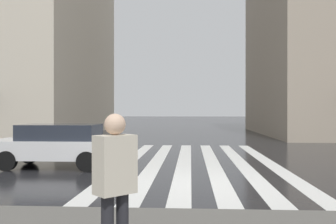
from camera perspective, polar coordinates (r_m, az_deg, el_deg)
The scene contains 4 objects.
ground_plane at distance 9.75m, azimuth 4.10°, elevation -10.79°, with size 220.00×220.00×0.00m, color black.
zebra_crossing at distance 13.69m, azimuth 4.58°, elevation -7.58°, with size 13.00×5.50×0.01m.
car_white at distance 12.88m, azimuth -16.42°, elevation -4.71°, with size 1.85×4.10×1.41m.
pedestrian_approaching_kerb at distance 3.95m, azimuth -8.03°, elevation -10.35°, with size 0.45×0.45×1.68m.
Camera 1 is at (-9.57, 0.11, 1.86)m, focal length 40.23 mm.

